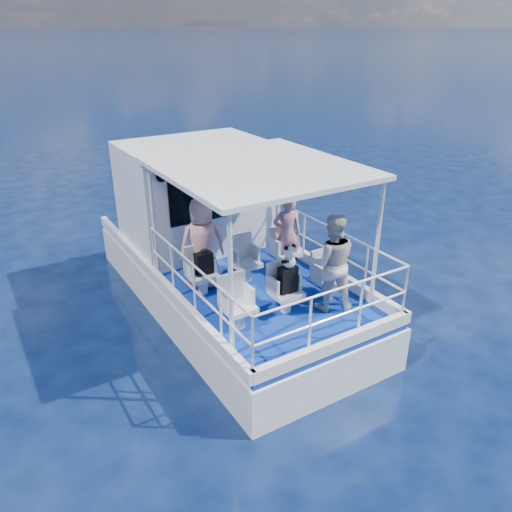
{
  "coord_description": "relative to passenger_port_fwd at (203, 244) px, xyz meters",
  "views": [
    {
      "loc": [
        -4.18,
        -6.97,
        5.26
      ],
      "look_at": [
        -0.15,
        -0.4,
        1.68
      ],
      "focal_mm": 35.0,
      "sensor_mm": 36.0,
      "label": 1
    }
  ],
  "objects": [
    {
      "name": "hull",
      "position": [
        0.76,
        0.59,
        -1.74
      ],
      "size": [
        3.0,
        7.0,
        1.6
      ],
      "primitive_type": "cube",
      "color": "white",
      "rests_on": "ground"
    },
    {
      "name": "railings",
      "position": [
        0.76,
        -0.99,
        -0.34
      ],
      "size": [
        2.84,
        3.59,
        1.0
      ],
      "primitive_type": null,
      "color": "white",
      "rests_on": "deck"
    },
    {
      "name": "canopy",
      "position": [
        0.76,
        -0.61,
        1.4
      ],
      "size": [
        3.0,
        3.2,
        0.08
      ],
      "primitive_type": "cube",
      "color": "white",
      "rests_on": "cabin"
    },
    {
      "name": "passenger_port_fwd",
      "position": [
        0.0,
        0.0,
        0.0
      ],
      "size": [
        0.72,
        0.59,
        1.69
      ],
      "primitive_type": "imported",
      "rotation": [
        0.0,
        0.0,
        2.9
      ],
      "color": "#DC9D8E",
      "rests_on": "deck"
    },
    {
      "name": "backpack_port",
      "position": [
        -0.11,
        -0.23,
        -0.27
      ],
      "size": [
        0.3,
        0.17,
        0.4
      ],
      "primitive_type": "cube",
      "color": "black",
      "rests_on": "seat_port_fwd"
    },
    {
      "name": "panda",
      "position": [
        0.78,
        -1.56,
        0.18
      ],
      "size": [
        0.25,
        0.2,
        0.38
      ],
      "primitive_type": null,
      "color": "white",
      "rests_on": "backpack_center"
    },
    {
      "name": "seat_port_fwd",
      "position": [
        -0.14,
        -0.21,
        -0.65
      ],
      "size": [
        0.48,
        0.46,
        0.38
      ],
      "primitive_type": "cube",
      "color": "silver",
      "rests_on": "deck"
    },
    {
      "name": "cabin",
      "position": [
        0.76,
        1.89,
        0.26
      ],
      "size": [
        2.85,
        2.0,
        2.2
      ],
      "primitive_type": "cube",
      "color": "white",
      "rests_on": "deck"
    },
    {
      "name": "compact_camera",
      "position": [
        -0.1,
        -0.25,
        -0.03
      ],
      "size": [
        0.11,
        0.06,
        0.06
      ],
      "primitive_type": "cube",
      "color": "black",
      "rests_on": "backpack_port"
    },
    {
      "name": "canopy_posts",
      "position": [
        0.76,
        -0.66,
        0.26
      ],
      "size": [
        2.77,
        2.97,
        2.2
      ],
      "color": "white",
      "rests_on": "deck"
    },
    {
      "name": "passenger_stbd_fwd",
      "position": [
        1.66,
        -0.22,
        -0.09
      ],
      "size": [
        0.65,
        0.55,
        1.51
      ],
      "primitive_type": "imported",
      "rotation": [
        0.0,
        0.0,
        2.73
      ],
      "color": "tan",
      "rests_on": "deck"
    },
    {
      "name": "seat_stbd_aft",
      "position": [
        1.66,
        -1.51,
        -0.65
      ],
      "size": [
        0.48,
        0.46,
        0.38
      ],
      "primitive_type": "cube",
      "color": "silver",
      "rests_on": "deck"
    },
    {
      "name": "seat_port_aft",
      "position": [
        -0.14,
        -1.51,
        -0.65
      ],
      "size": [
        0.48,
        0.46,
        0.38
      ],
      "primitive_type": "cube",
      "color": "silver",
      "rests_on": "deck"
    },
    {
      "name": "seat_center_fwd",
      "position": [
        0.76,
        -0.21,
        -0.65
      ],
      "size": [
        0.48,
        0.46,
        0.38
      ],
      "primitive_type": "cube",
      "color": "silver",
      "rests_on": "deck"
    },
    {
      "name": "passenger_stbd_aft",
      "position": [
        1.45,
        -1.78,
        -0.0
      ],
      "size": [
        1.02,
        0.96,
        1.68
      ],
      "primitive_type": "imported",
      "rotation": [
        0.0,
        0.0,
        2.62
      ],
      "color": "silver",
      "rests_on": "deck"
    },
    {
      "name": "deck",
      "position": [
        0.76,
        0.59,
        -0.89
      ],
      "size": [
        2.9,
        6.9,
        0.1
      ],
      "primitive_type": "cube",
      "color": "navy",
      "rests_on": "hull"
    },
    {
      "name": "seat_center_aft",
      "position": [
        0.76,
        -1.51,
        -0.65
      ],
      "size": [
        0.48,
        0.46,
        0.38
      ],
      "primitive_type": "cube",
      "color": "silver",
      "rests_on": "deck"
    },
    {
      "name": "seat_stbd_fwd",
      "position": [
        1.66,
        -0.21,
        -0.65
      ],
      "size": [
        0.48,
        0.46,
        0.38
      ],
      "primitive_type": "cube",
      "color": "silver",
      "rests_on": "deck"
    },
    {
      "name": "ground",
      "position": [
        0.76,
        -0.41,
        -1.74
      ],
      "size": [
        2000.0,
        2000.0,
        0.0
      ],
      "primitive_type": "plane",
      "color": "#061033",
      "rests_on": "ground"
    },
    {
      "name": "backpack_center",
      "position": [
        0.76,
        -1.54,
        -0.24
      ],
      "size": [
        0.3,
        0.17,
        0.45
      ],
      "primitive_type": "cube",
      "color": "black",
      "rests_on": "seat_center_aft"
    }
  ]
}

